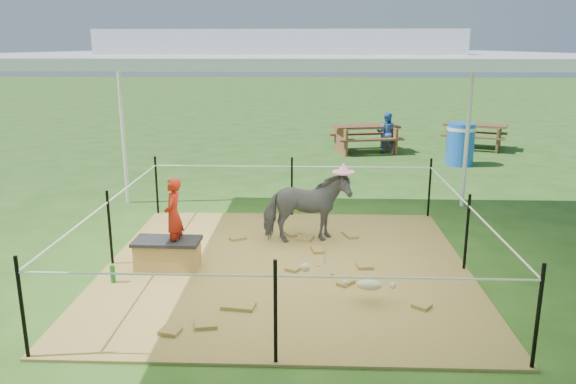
{
  "coord_description": "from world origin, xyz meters",
  "views": [
    {
      "loc": [
        0.28,
        -6.7,
        2.76
      ],
      "look_at": [
        0.0,
        0.6,
        0.85
      ],
      "focal_mm": 35.0,
      "sensor_mm": 36.0,
      "label": 1
    }
  ],
  "objects_px": {
    "picnic_table_near": "(365,139)",
    "distant_person": "(386,133)",
    "straw_bale": "(168,256)",
    "foal": "(369,283)",
    "woman": "(173,207)",
    "trash_barrel": "(460,144)",
    "green_bottle": "(113,274)",
    "picnic_table_far": "(474,136)",
    "pony": "(306,208)"
  },
  "relations": [
    {
      "from": "foal",
      "to": "distant_person",
      "type": "bearing_deg",
      "value": 85.55
    },
    {
      "from": "woman",
      "to": "pony",
      "type": "relative_size",
      "value": 0.77
    },
    {
      "from": "green_bottle",
      "to": "woman",
      "type": "bearing_deg",
      "value": 34.7
    },
    {
      "from": "trash_barrel",
      "to": "woman",
      "type": "bearing_deg",
      "value": -127.96
    },
    {
      "from": "pony",
      "to": "trash_barrel",
      "type": "bearing_deg",
      "value": -44.95
    },
    {
      "from": "foal",
      "to": "distant_person",
      "type": "distance_m",
      "value": 9.22
    },
    {
      "from": "straw_bale",
      "to": "trash_barrel",
      "type": "relative_size",
      "value": 0.78
    },
    {
      "from": "straw_bale",
      "to": "green_bottle",
      "type": "relative_size",
      "value": 3.6
    },
    {
      "from": "woman",
      "to": "green_bottle",
      "type": "xyz_separation_m",
      "value": [
        -0.65,
        -0.45,
        -0.7
      ]
    },
    {
      "from": "straw_bale",
      "to": "picnic_table_far",
      "type": "xyz_separation_m",
      "value": [
        6.32,
        8.97,
        0.14
      ]
    },
    {
      "from": "distant_person",
      "to": "foal",
      "type": "bearing_deg",
      "value": 95.45
    },
    {
      "from": "woman",
      "to": "trash_barrel",
      "type": "xyz_separation_m",
      "value": [
        5.25,
        6.72,
        -0.34
      ]
    },
    {
      "from": "pony",
      "to": "foal",
      "type": "distance_m",
      "value": 2.08
    },
    {
      "from": "green_bottle",
      "to": "foal",
      "type": "relative_size",
      "value": 0.26
    },
    {
      "from": "straw_bale",
      "to": "woman",
      "type": "distance_m",
      "value": 0.64
    },
    {
      "from": "woman",
      "to": "straw_bale",
      "type": "bearing_deg",
      "value": -88.85
    },
    {
      "from": "straw_bale",
      "to": "foal",
      "type": "relative_size",
      "value": 0.92
    },
    {
      "from": "straw_bale",
      "to": "picnic_table_far",
      "type": "bearing_deg",
      "value": 54.85
    },
    {
      "from": "straw_bale",
      "to": "woman",
      "type": "height_order",
      "value": "woman"
    },
    {
      "from": "trash_barrel",
      "to": "distant_person",
      "type": "bearing_deg",
      "value": 135.45
    },
    {
      "from": "woman",
      "to": "green_bottle",
      "type": "relative_size",
      "value": 4.32
    },
    {
      "from": "straw_bale",
      "to": "foal",
      "type": "xyz_separation_m",
      "value": [
        2.43,
        -0.88,
        0.06
      ]
    },
    {
      "from": "foal",
      "to": "straw_bale",
      "type": "bearing_deg",
      "value": 164.29
    },
    {
      "from": "picnic_table_near",
      "to": "distant_person",
      "type": "relative_size",
      "value": 1.61
    },
    {
      "from": "woman",
      "to": "green_bottle",
      "type": "bearing_deg",
      "value": -54.16
    },
    {
      "from": "trash_barrel",
      "to": "picnic_table_near",
      "type": "relative_size",
      "value": 0.58
    },
    {
      "from": "picnic_table_far",
      "to": "straw_bale",
      "type": "bearing_deg",
      "value": -103.22
    },
    {
      "from": "green_bottle",
      "to": "foal",
      "type": "height_order",
      "value": "foal"
    },
    {
      "from": "trash_barrel",
      "to": "foal",
      "type": "bearing_deg",
      "value": -110.97
    },
    {
      "from": "woman",
      "to": "foal",
      "type": "distance_m",
      "value": 2.56
    },
    {
      "from": "straw_bale",
      "to": "picnic_table_near",
      "type": "relative_size",
      "value": 0.45
    },
    {
      "from": "straw_bale",
      "to": "green_bottle",
      "type": "height_order",
      "value": "straw_bale"
    },
    {
      "from": "trash_barrel",
      "to": "picnic_table_near",
      "type": "height_order",
      "value": "trash_barrel"
    },
    {
      "from": "picnic_table_near",
      "to": "pony",
      "type": "bearing_deg",
      "value": -113.64
    },
    {
      "from": "woman",
      "to": "picnic_table_far",
      "type": "bearing_deg",
      "value": 146.43
    },
    {
      "from": "woman",
      "to": "pony",
      "type": "distance_m",
      "value": 1.98
    },
    {
      "from": "pony",
      "to": "picnic_table_far",
      "type": "relative_size",
      "value": 0.73
    },
    {
      "from": "trash_barrel",
      "to": "straw_bale",
      "type": "bearing_deg",
      "value": -128.49
    },
    {
      "from": "picnic_table_near",
      "to": "picnic_table_far",
      "type": "height_order",
      "value": "picnic_table_near"
    },
    {
      "from": "picnic_table_near",
      "to": "picnic_table_far",
      "type": "distance_m",
      "value": 3.12
    },
    {
      "from": "green_bottle",
      "to": "picnic_table_near",
      "type": "distance_m",
      "value": 9.58
    },
    {
      "from": "straw_bale",
      "to": "green_bottle",
      "type": "xyz_separation_m",
      "value": [
        -0.55,
        -0.45,
        -0.06
      ]
    },
    {
      "from": "woman",
      "to": "foal",
      "type": "bearing_deg",
      "value": 70.59
    },
    {
      "from": "straw_bale",
      "to": "green_bottle",
      "type": "bearing_deg",
      "value": -140.71
    },
    {
      "from": "woman",
      "to": "picnic_table_far",
      "type": "height_order",
      "value": "woman"
    },
    {
      "from": "foal",
      "to": "picnic_table_far",
      "type": "height_order",
      "value": "picnic_table_far"
    },
    {
      "from": "green_bottle",
      "to": "trash_barrel",
      "type": "bearing_deg",
      "value": 50.58
    },
    {
      "from": "picnic_table_far",
      "to": "distant_person",
      "type": "relative_size",
      "value": 1.54
    },
    {
      "from": "picnic_table_far",
      "to": "trash_barrel",
      "type": "bearing_deg",
      "value": -91.42
    },
    {
      "from": "straw_bale",
      "to": "foal",
      "type": "bearing_deg",
      "value": -19.78
    }
  ]
}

